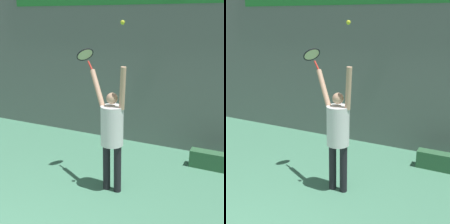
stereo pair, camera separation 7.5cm
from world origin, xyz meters
The scene contains 6 objects.
back_wall centered at (0.00, 5.53, 2.50)m, with size 18.00×0.10×5.00m.
tennis_player centered at (0.54, 3.18, 1.13)m, with size 0.85×0.53×2.24m.
tennis_racket centered at (-0.18, 3.58, 2.31)m, with size 0.43×0.40×0.38m.
tennis_ball centered at (0.76, 3.08, 2.90)m, with size 0.07×0.07×0.07m.
water_bottle centered at (2.18, 4.87, 0.13)m, with size 0.08×0.08×0.29m.
equipment_bag centered at (1.99, 4.78, 0.18)m, with size 0.80×0.24×0.36m.
Camera 2 is at (2.75, -1.27, 2.97)m, focal length 50.00 mm.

